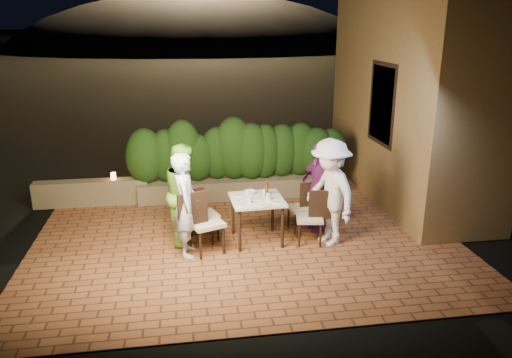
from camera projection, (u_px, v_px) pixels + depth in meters
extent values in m
plane|color=black|center=(247.00, 245.00, 8.22)|extent=(400.00, 400.00, 0.00)
cube|color=brown|center=(243.00, 236.00, 8.70)|extent=(7.00, 6.00, 0.15)
cube|color=olive|center=(413.00, 74.00, 9.86)|extent=(1.60, 5.00, 5.00)
cube|color=black|center=(383.00, 104.00, 9.43)|extent=(0.08, 1.00, 1.40)
cube|color=black|center=(383.00, 104.00, 9.43)|extent=(0.06, 1.15, 1.55)
cube|color=#706547|center=(242.00, 187.00, 10.34)|extent=(4.20, 0.55, 0.40)
cube|color=#706547|center=(92.00, 193.00, 9.89)|extent=(2.20, 0.30, 0.50)
ellipsoid|color=black|center=(200.00, 79.00, 66.18)|extent=(52.00, 40.00, 22.00)
cylinder|color=white|center=(241.00, 205.00, 7.81)|extent=(0.20, 0.20, 0.01)
cylinder|color=white|center=(240.00, 195.00, 8.24)|extent=(0.21, 0.21, 0.01)
cylinder|color=white|center=(276.00, 201.00, 7.96)|extent=(0.22, 0.22, 0.01)
cylinder|color=white|center=(272.00, 192.00, 8.39)|extent=(0.21, 0.21, 0.01)
cylinder|color=white|center=(255.00, 198.00, 8.10)|extent=(0.24, 0.24, 0.01)
cylinder|color=white|center=(264.00, 205.00, 7.82)|extent=(0.23, 0.23, 0.01)
cylinder|color=silver|center=(249.00, 200.00, 7.88)|extent=(0.06, 0.06, 0.11)
cylinder|color=silver|center=(248.00, 192.00, 8.24)|extent=(0.06, 0.06, 0.10)
cylinder|color=silver|center=(268.00, 197.00, 7.99)|extent=(0.07, 0.07, 0.12)
cylinder|color=silver|center=(265.00, 192.00, 8.22)|extent=(0.07, 0.07, 0.11)
imported|color=white|center=(250.00, 192.00, 8.33)|extent=(0.26, 0.26, 0.05)
imported|color=silver|center=(186.00, 205.00, 7.60)|extent=(0.39, 0.60, 1.65)
imported|color=#8FE246|center=(184.00, 193.00, 8.11)|extent=(0.66, 0.83, 1.65)
imported|color=white|center=(330.00, 192.00, 7.99)|extent=(0.97, 1.28, 1.76)
imported|color=#722777|center=(319.00, 187.00, 8.57)|extent=(0.68, 0.99, 1.56)
cylinder|color=orange|center=(113.00, 176.00, 9.86)|extent=(0.10, 0.10, 0.14)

